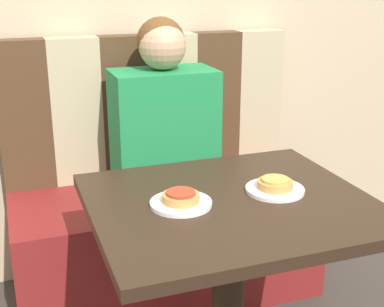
{
  "coord_description": "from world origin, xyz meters",
  "views": [
    {
      "loc": [
        -0.59,
        -1.31,
        1.34
      ],
      "look_at": [
        0.0,
        0.33,
        0.74
      ],
      "focal_mm": 50.0,
      "sensor_mm": 36.0,
      "label": 1
    }
  ],
  "objects_px": {
    "person": "(164,114)",
    "pizza_right": "(275,184)",
    "pizza_left": "(181,197)",
    "plate_left": "(181,203)",
    "plate_right": "(275,190)"
  },
  "relations": [
    {
      "from": "person",
      "to": "plate_left",
      "type": "distance_m",
      "value": 0.68
    },
    {
      "from": "person",
      "to": "plate_left",
      "type": "bearing_deg",
      "value": -102.75
    },
    {
      "from": "person",
      "to": "pizza_left",
      "type": "relative_size",
      "value": 6.54
    },
    {
      "from": "pizza_right",
      "to": "plate_left",
      "type": "bearing_deg",
      "value": -180.0
    },
    {
      "from": "plate_left",
      "to": "plate_right",
      "type": "xyz_separation_m",
      "value": [
        0.3,
        0.0,
        0.0
      ]
    },
    {
      "from": "person",
      "to": "pizza_right",
      "type": "relative_size",
      "value": 6.54
    },
    {
      "from": "pizza_left",
      "to": "plate_right",
      "type": "bearing_deg",
      "value": -0.0
    },
    {
      "from": "plate_right",
      "to": "pizza_left",
      "type": "height_order",
      "value": "pizza_left"
    },
    {
      "from": "person",
      "to": "pizza_right",
      "type": "height_order",
      "value": "person"
    },
    {
      "from": "person",
      "to": "plate_right",
      "type": "height_order",
      "value": "person"
    },
    {
      "from": "plate_right",
      "to": "pizza_left",
      "type": "bearing_deg",
      "value": 180.0
    },
    {
      "from": "person",
      "to": "pizza_right",
      "type": "xyz_separation_m",
      "value": [
        0.15,
        -0.66,
        -0.07
      ]
    },
    {
      "from": "plate_left",
      "to": "plate_right",
      "type": "bearing_deg",
      "value": 0.0
    },
    {
      "from": "plate_right",
      "to": "pizza_left",
      "type": "xyz_separation_m",
      "value": [
        -0.3,
        0.0,
        0.02
      ]
    },
    {
      "from": "plate_left",
      "to": "plate_right",
      "type": "height_order",
      "value": "same"
    }
  ]
}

